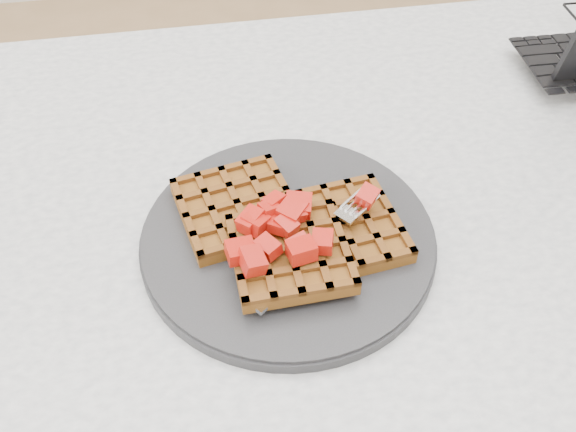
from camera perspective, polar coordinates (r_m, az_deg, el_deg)
The scene contains 5 objects.
table at distance 0.77m, azimuth 11.06°, elevation -4.86°, with size 1.20×0.80×0.75m.
plate at distance 0.63m, azimuth 0.00°, elevation -2.00°, with size 0.29×0.29×0.02m, color #242527.
waffles at distance 0.61m, azimuth 0.08°, elevation -1.07°, with size 0.22×0.19×0.03m.
strawberry_pile at distance 0.60m, azimuth 0.00°, elevation 0.92°, with size 0.15×0.15×0.02m, color #9B0400, non-canonical shape.
fork at distance 0.60m, azimuth 3.31°, elevation -2.78°, with size 0.02×0.18×0.02m, color silver, non-canonical shape.
Camera 1 is at (-0.23, -0.44, 1.23)m, focal length 40.00 mm.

